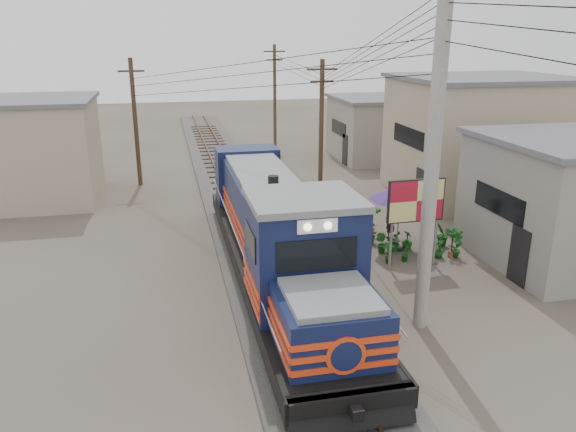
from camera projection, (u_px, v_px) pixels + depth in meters
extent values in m
plane|color=#473F35|center=(300.00, 330.00, 16.26)|extent=(120.00, 120.00, 0.00)
cube|color=#595651|center=(248.00, 221.00, 25.53)|extent=(3.60, 70.00, 0.16)
cube|color=#51331E|center=(237.00, 218.00, 25.36)|extent=(0.08, 70.00, 0.12)
cube|color=#51331E|center=(260.00, 216.00, 25.58)|extent=(0.08, 70.00, 0.12)
cube|color=black|center=(277.00, 261.00, 19.15)|extent=(2.92, 16.12, 0.55)
cube|color=black|center=(315.00, 345.00, 14.56)|extent=(2.22, 3.22, 0.65)
cube|color=black|center=(254.00, 224.00, 23.93)|extent=(2.22, 3.22, 0.65)
cube|color=#11193F|center=(329.00, 328.00, 13.08)|extent=(2.40, 2.42, 1.51)
cube|color=#11193F|center=(304.00, 256.00, 15.18)|extent=(2.86, 2.62, 3.12)
cube|color=slate|center=(304.00, 199.00, 14.68)|extent=(2.92, 2.75, 0.18)
cube|color=black|center=(317.00, 255.00, 13.78)|extent=(2.05, 0.06, 0.81)
cube|color=white|center=(317.00, 226.00, 13.54)|extent=(1.01, 0.06, 0.35)
cube|color=#11193F|center=(264.00, 205.00, 21.11)|extent=(2.28, 9.87, 2.32)
cube|color=slate|center=(263.00, 174.00, 20.73)|extent=(2.05, 9.87, 0.18)
cube|color=#ED3D16|center=(277.00, 246.00, 18.98)|extent=(2.96, 16.12, 0.14)
cube|color=#ED3D16|center=(277.00, 238.00, 18.89)|extent=(2.96, 16.12, 0.14)
cube|color=#ED3D16|center=(277.00, 229.00, 18.80)|extent=(2.96, 16.12, 0.14)
cylinder|color=#9E9B93|center=(433.00, 158.00, 14.98)|extent=(0.40, 0.40, 10.00)
cylinder|color=#4C3826|center=(321.00, 129.00, 29.12)|extent=(0.24, 0.24, 7.00)
cube|color=#4C3826|center=(322.00, 69.00, 28.19)|extent=(1.60, 0.10, 0.10)
cube|color=#4C3826|center=(322.00, 81.00, 28.38)|extent=(1.20, 0.10, 0.10)
cylinder|color=#4C3826|center=(275.00, 96.00, 42.11)|extent=(0.24, 0.24, 7.50)
cube|color=#4C3826|center=(274.00, 51.00, 41.11)|extent=(1.60, 0.10, 0.10)
cube|color=#4C3826|center=(275.00, 60.00, 41.30)|extent=(1.20, 0.10, 0.10)
cylinder|color=#4C3826|center=(136.00, 123.00, 30.89)|extent=(0.24, 0.24, 7.00)
cube|color=#4C3826|center=(131.00, 67.00, 29.96)|extent=(1.60, 0.10, 0.10)
cube|color=#4C3826|center=(132.00, 79.00, 30.15)|extent=(1.20, 0.10, 0.10)
cube|color=black|center=(499.00, 202.00, 19.92)|extent=(0.05, 3.00, 0.90)
cube|color=tan|center=(480.00, 139.00, 29.05)|extent=(8.00, 7.00, 6.00)
cube|color=slate|center=(487.00, 78.00, 28.10)|extent=(8.40, 7.35, 0.20)
cube|color=black|center=(408.00, 136.00, 28.14)|extent=(0.05, 3.50, 0.90)
cube|color=gray|center=(381.00, 129.00, 38.34)|extent=(6.00, 6.00, 4.00)
cube|color=slate|center=(382.00, 98.00, 37.70)|extent=(6.30, 6.30, 0.20)
cube|color=black|center=(339.00, 128.00, 37.66)|extent=(0.05, 3.00, 0.90)
cube|color=tan|center=(34.00, 152.00, 28.31)|extent=(6.00, 6.00, 5.00)
cube|color=slate|center=(26.00, 100.00, 27.51)|extent=(6.30, 6.30, 0.20)
cylinder|color=#99999E|center=(391.00, 238.00, 20.07)|extent=(0.10, 0.10, 2.45)
cylinder|color=#99999E|center=(435.00, 234.00, 20.50)|extent=(0.10, 0.10, 2.45)
cube|color=black|center=(416.00, 201.00, 19.88)|extent=(2.16, 0.21, 1.57)
cube|color=#B4182E|center=(416.00, 201.00, 19.85)|extent=(2.06, 0.16, 1.47)
cylinder|color=black|center=(396.00, 248.00, 22.32)|extent=(0.49, 0.49, 0.10)
cylinder|color=#99999E|center=(398.00, 220.00, 21.96)|extent=(0.05, 0.05, 2.44)
cone|color=#3F236B|center=(400.00, 192.00, 21.60)|extent=(3.02, 3.02, 0.61)
imported|color=black|center=(390.00, 221.00, 23.43)|extent=(0.64, 0.58, 1.46)
imported|color=#164C15|center=(388.00, 252.00, 20.84)|extent=(0.53, 0.56, 0.89)
imported|color=#164C15|center=(405.00, 254.00, 21.09)|extent=(0.41, 0.43, 0.60)
imported|color=#164C15|center=(426.00, 252.00, 21.17)|extent=(0.78, 0.76, 0.66)
imported|color=#164C15|center=(439.00, 249.00, 21.43)|extent=(0.43, 0.43, 0.72)
imported|color=#164C15|center=(456.00, 245.00, 21.37)|extent=(0.55, 0.37, 1.03)
imported|color=#164C15|center=(381.00, 243.00, 21.88)|extent=(0.51, 0.54, 0.79)
imported|color=#164C15|center=(393.00, 242.00, 22.11)|extent=(0.72, 0.78, 0.72)
imported|color=#164C15|center=(407.00, 240.00, 22.28)|extent=(0.52, 0.52, 0.74)
imported|color=#164C15|center=(428.00, 235.00, 22.34)|extent=(0.59, 0.67, 1.06)
imported|color=#164C15|center=(442.00, 235.00, 22.49)|extent=(0.72, 0.71, 1.02)
imported|color=#164C15|center=(369.00, 234.00, 22.91)|extent=(0.65, 0.74, 0.76)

